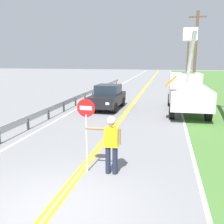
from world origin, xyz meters
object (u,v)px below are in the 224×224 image
utility_bucket_truck (187,90)px  utility_pole_mid (196,50)px  utility_pole_far (188,53)px  oncoming_sedan_nearest (108,97)px  stop_sign_paddle (86,119)px  flagger_worker (111,141)px

utility_bucket_truck → utility_pole_mid: utility_pole_mid is taller
utility_bucket_truck → utility_pole_far: bearing=86.1°
oncoming_sedan_nearest → stop_sign_paddle: bearing=-80.4°
stop_sign_paddle → utility_pole_far: (5.58, 37.81, 2.80)m
utility_bucket_truck → utility_pole_far: 27.62m
utility_pole_far → utility_bucket_truck: bearing=-93.9°
flagger_worker → oncoming_sedan_nearest: (-2.48, 10.10, -0.21)m
flagger_worker → stop_sign_paddle: 1.02m
oncoming_sedan_nearest → utility_pole_far: bearing=75.3°
flagger_worker → utility_pole_mid: bearing=78.5°
stop_sign_paddle → utility_bucket_truck: bearing=70.5°
flagger_worker → oncoming_sedan_nearest: size_ratio=0.44×
oncoming_sedan_nearest → flagger_worker: bearing=-76.2°
stop_sign_paddle → utility_bucket_truck: size_ratio=0.34×
oncoming_sedan_nearest → utility_pole_mid: bearing=59.4°
flagger_worker → oncoming_sedan_nearest: flagger_worker is taller
stop_sign_paddle → utility_bucket_truck: 11.07m
flagger_worker → utility_bucket_truck: 10.83m
flagger_worker → stop_sign_paddle: stop_sign_paddle is taller
utility_pole_mid → oncoming_sedan_nearest: bearing=-120.6°
utility_bucket_truck → oncoming_sedan_nearest: utility_bucket_truck is taller
stop_sign_paddle → oncoming_sedan_nearest: bearing=99.6°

